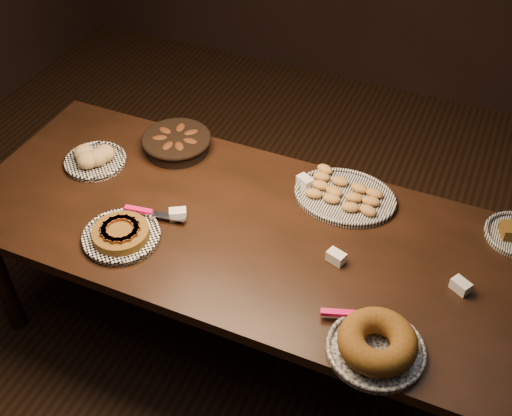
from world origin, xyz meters
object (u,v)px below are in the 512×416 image
at_px(bundt_cake_plate, 377,344).
at_px(apple_tart_plate, 121,234).
at_px(madeleine_platter, 344,195).
at_px(buffet_table, 247,240).

bearing_deg(bundt_cake_plate, apple_tart_plate, 167.28).
height_order(apple_tart_plate, madeleine_platter, apple_tart_plate).
distance_m(madeleine_platter, bundt_cake_plate, 0.78).
xyz_separation_m(madeleine_platter, bundt_cake_plate, (0.34, -0.71, 0.03)).
relative_size(madeleine_platter, bundt_cake_plate, 1.11).
bearing_deg(madeleine_platter, buffet_table, -144.34).
xyz_separation_m(buffet_table, apple_tart_plate, (-0.43, -0.26, 0.10)).
xyz_separation_m(apple_tart_plate, bundt_cake_plate, (1.08, -0.12, 0.02)).
bearing_deg(apple_tart_plate, buffet_table, 6.98).
relative_size(apple_tart_plate, madeleine_platter, 0.81).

